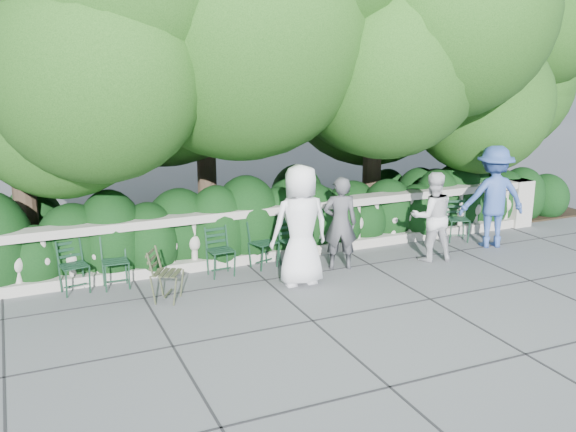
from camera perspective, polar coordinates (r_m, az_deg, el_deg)
name	(u,v)px	position (r m, az deg, el deg)	size (l,w,h in m)	color
ground	(314,292)	(10.18, 2.28, -6.76)	(90.00, 90.00, 0.00)	#505257
balustrade	(270,233)	(11.59, -1.59, -1.55)	(12.00, 0.44, 1.00)	#9E998E
shrub_hedge	(248,241)	(12.80, -3.61, -2.27)	(15.00, 2.60, 1.70)	black
tree_canopy	(275,36)	(12.68, -1.20, 15.75)	(15.04, 6.52, 6.78)	#3F3023
chair_a	(118,291)	(10.56, -14.86, -6.45)	(0.44, 0.48, 0.84)	black
chair_b	(79,295)	(10.55, -18.10, -6.72)	(0.44, 0.48, 0.84)	black
chair_c	(224,278)	(10.81, -5.67, -5.52)	(0.44, 0.48, 0.84)	black
chair_d	(269,269)	(11.19, -1.68, -4.74)	(0.44, 0.48, 0.84)	black
chair_e	(297,268)	(11.27, 0.84, -4.61)	(0.44, 0.48, 0.84)	black
chair_f	(458,243)	(13.11, 14.91, -2.33)	(0.44, 0.48, 0.84)	black
chair_weathered	(177,301)	(9.97, -9.80, -7.46)	(0.44, 0.48, 0.84)	black
person_businessman	(301,225)	(10.22, 1.12, -0.84)	(0.96, 0.63, 1.97)	white
person_woman_grey	(340,223)	(11.04, 4.65, -0.65)	(0.59, 0.39, 1.62)	#45454A
person_casual_man	(432,217)	(11.75, 12.67, -0.04)	(0.79, 0.61, 1.62)	silver
person_older_blue	(493,197)	(12.85, 17.76, 1.64)	(1.26, 0.73, 1.96)	#314D94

